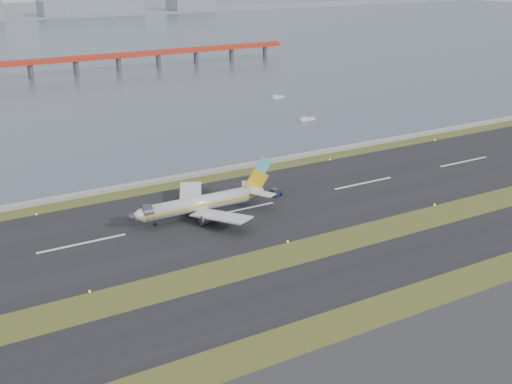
% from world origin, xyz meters
% --- Properties ---
extents(ground, '(1000.00, 1000.00, 0.00)m').
position_xyz_m(ground, '(0.00, 0.00, 0.00)').
color(ground, '#3C491A').
rests_on(ground, ground).
extents(taxiway_strip, '(1000.00, 18.00, 0.10)m').
position_xyz_m(taxiway_strip, '(0.00, -12.00, 0.05)').
color(taxiway_strip, black).
rests_on(taxiway_strip, ground).
extents(runway_strip, '(1000.00, 45.00, 0.10)m').
position_xyz_m(runway_strip, '(0.00, 30.00, 0.05)').
color(runway_strip, black).
rests_on(runway_strip, ground).
extents(seawall, '(1000.00, 2.50, 1.00)m').
position_xyz_m(seawall, '(0.00, 60.00, 0.50)').
color(seawall, gray).
rests_on(seawall, ground).
extents(red_pier, '(260.00, 5.00, 10.20)m').
position_xyz_m(red_pier, '(20.00, 250.00, 7.28)').
color(red_pier, red).
rests_on(red_pier, ground).
extents(airliner, '(38.52, 32.89, 12.80)m').
position_xyz_m(airliner, '(-9.58, 31.20, 3.46)').
color(airliner, silver).
rests_on(airliner, ground).
extents(pushback_tug, '(3.69, 2.60, 2.16)m').
position_xyz_m(pushback_tug, '(13.29, 34.12, 1.05)').
color(pushback_tug, '#161E3D').
rests_on(pushback_tug, ground).
extents(workboat_near, '(6.64, 2.20, 1.60)m').
position_xyz_m(workboat_near, '(68.16, 99.17, 0.51)').
color(workboat_near, white).
rests_on(workboat_near, ground).
extents(workboat_far, '(7.38, 4.27, 1.71)m').
position_xyz_m(workboat_far, '(80.10, 139.99, 0.54)').
color(workboat_far, white).
rests_on(workboat_far, ground).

